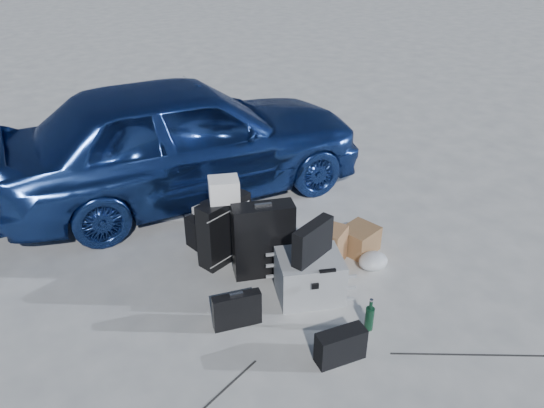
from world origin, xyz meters
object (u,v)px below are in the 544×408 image
at_px(green_bottle, 370,315).
at_px(briefcase, 237,310).
at_px(duffel_bag, 219,225).
at_px(cardboard_box, 359,239).
at_px(pelican_case, 309,276).
at_px(car, 184,138).
at_px(suitcase_right, 224,229).
at_px(suitcase_left, 263,240).

bearing_deg(green_bottle, briefcase, 143.96).
xyz_separation_m(duffel_bag, cardboard_box, (1.05, -0.97, -0.03)).
bearing_deg(cardboard_box, pelican_case, -161.46).
distance_m(car, suitcase_right, 1.52).
distance_m(pelican_case, suitcase_right, 0.97).
bearing_deg(suitcase_right, car, 63.31).
height_order(briefcase, cardboard_box, briefcase).
xyz_separation_m(car, suitcase_right, (-0.30, -1.45, -0.38)).
bearing_deg(duffel_bag, suitcase_right, -117.69).
bearing_deg(suitcase_right, cardboard_box, -43.25).
xyz_separation_m(pelican_case, cardboard_box, (0.83, 0.28, -0.07)).
bearing_deg(green_bottle, duffel_bag, 100.93).
distance_m(car, suitcase_left, 1.89).
bearing_deg(suitcase_left, cardboard_box, 8.57).
xyz_separation_m(pelican_case, green_bottle, (0.14, -0.62, -0.06)).
relative_size(suitcase_left, cardboard_box, 2.11).
relative_size(car, cardboard_box, 12.09).
bearing_deg(suitcase_left, briefcase, -118.60).
bearing_deg(cardboard_box, suitcase_left, 167.51).
height_order(pelican_case, cardboard_box, pelican_case).
bearing_deg(suitcase_left, pelican_case, -51.97).
bearing_deg(car, cardboard_box, -149.64).
bearing_deg(car, suitcase_right, 175.96).
distance_m(suitcase_left, green_bottle, 1.17).
height_order(briefcase, suitcase_right, suitcase_right).
bearing_deg(cardboard_box, briefcase, -170.27).
relative_size(pelican_case, duffel_bag, 0.86).
height_order(suitcase_left, duffel_bag, suitcase_left).
bearing_deg(duffel_bag, briefcase, -121.65).
relative_size(car, pelican_case, 7.54).
height_order(pelican_case, duffel_bag, pelican_case).
bearing_deg(briefcase, car, 88.88).
bearing_deg(briefcase, cardboard_box, 25.05).
distance_m(car, briefcase, 2.50).
distance_m(briefcase, suitcase_left, 0.78).
relative_size(car, suitcase_right, 6.38).
relative_size(suitcase_left, green_bottle, 2.51).
relative_size(car, green_bottle, 14.39).
distance_m(suitcase_left, cardboard_box, 1.04).
xyz_separation_m(duffel_bag, green_bottle, (0.36, -1.86, -0.02)).
bearing_deg(suitcase_right, briefcase, -128.82).
relative_size(suitcase_right, cardboard_box, 1.90).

